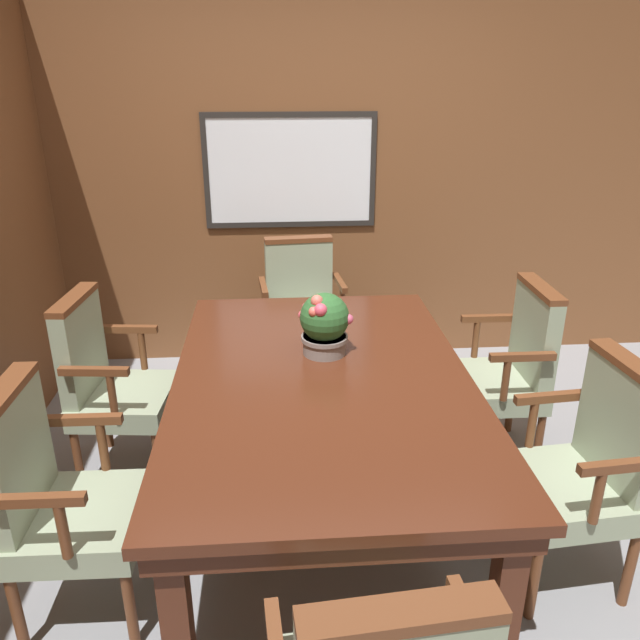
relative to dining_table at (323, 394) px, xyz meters
name	(u,v)px	position (x,y,z in m)	size (l,w,h in m)	color
ground_plane	(336,520)	(0.06, -0.06, -0.63)	(14.00, 14.00, 0.00)	gray
wall_back	(310,184)	(0.06, 1.79, 0.59)	(7.20, 0.08, 2.45)	brown
dining_table	(323,394)	(0.00, 0.00, 0.00)	(1.27, 1.98, 0.72)	#4C2314
chair_right_near	(585,465)	(0.99, -0.43, -0.12)	(0.49, 0.54, 0.96)	brown
chair_right_far	(509,366)	(1.00, 0.43, -0.12)	(0.46, 0.52, 0.96)	brown
chair_left_far	(108,380)	(-1.03, 0.43, -0.12)	(0.50, 0.55, 0.96)	brown
chair_left_near	(57,496)	(-1.00, -0.47, -0.12)	(0.46, 0.53, 0.96)	brown
chair_head_far	(302,308)	(-0.03, 1.34, -0.12)	(0.55, 0.49, 0.96)	brown
potted_plant	(324,324)	(0.03, 0.23, 0.23)	(0.25, 0.23, 0.30)	gray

